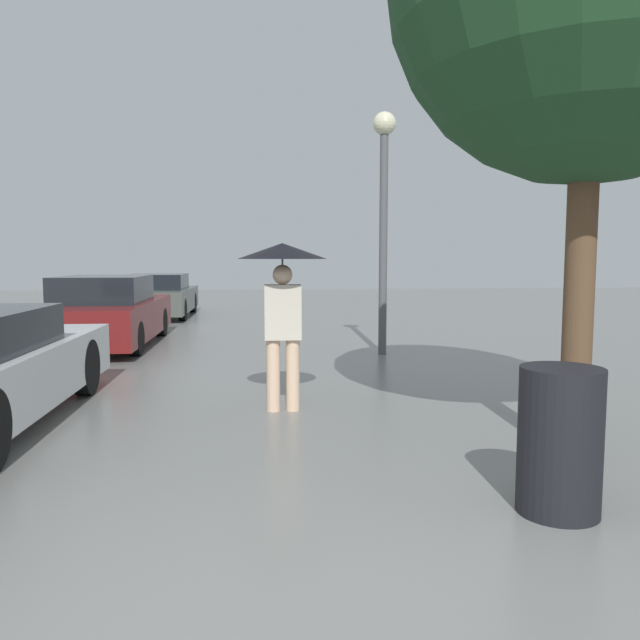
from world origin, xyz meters
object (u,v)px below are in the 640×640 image
object	(u,v)px
trash_bin	(560,441)
street_lamp	(384,192)
pedestrian	(283,282)
parked_car_middle	(107,313)
parked_car_farthest	(158,296)

from	to	relation	value
trash_bin	street_lamp	bearing A→B (deg)	88.55
pedestrian	trash_bin	xyz separation A→B (m)	(1.66, -2.86, -0.91)
pedestrian	trash_bin	distance (m)	3.43
parked_car_middle	parked_car_farthest	world-z (taller)	parked_car_middle
parked_car_farthest	street_lamp	xyz separation A→B (m)	(4.87, -7.31, 2.16)
pedestrian	parked_car_middle	world-z (taller)	pedestrian
parked_car_middle	street_lamp	size ratio (longest dim) A/B	1.08
trash_bin	parked_car_middle	bearing A→B (deg)	120.14
parked_car_farthest	street_lamp	size ratio (longest dim) A/B	1.02
pedestrian	trash_bin	world-z (taller)	pedestrian
parked_car_farthest	trash_bin	bearing A→B (deg)	-71.34
street_lamp	pedestrian	bearing A→B (deg)	-115.82
pedestrian	street_lamp	world-z (taller)	street_lamp
street_lamp	trash_bin	size ratio (longest dim) A/B	4.25
parked_car_farthest	street_lamp	distance (m)	9.05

